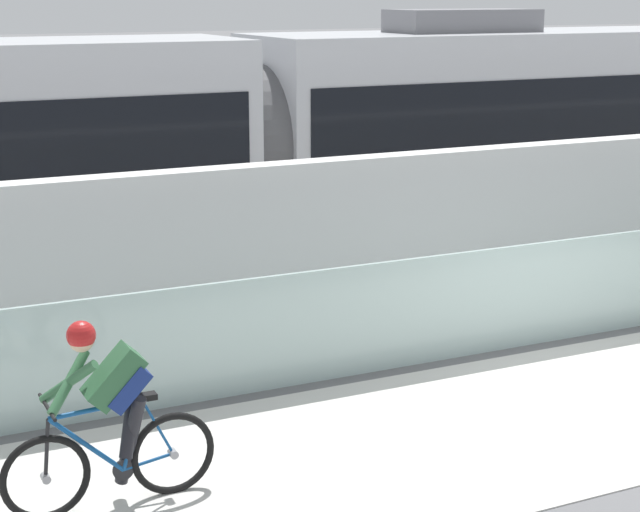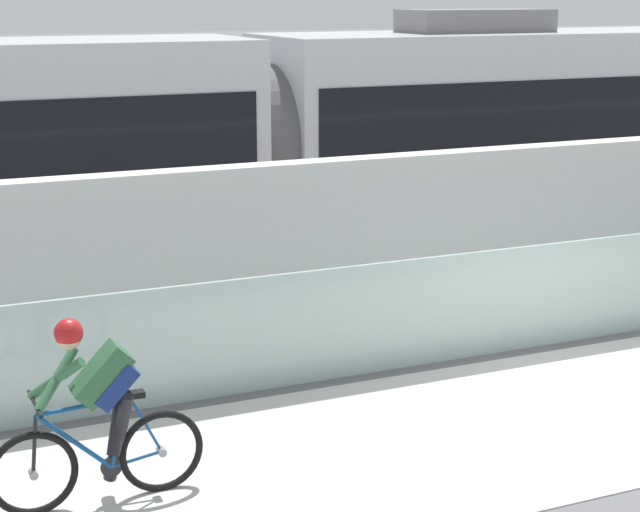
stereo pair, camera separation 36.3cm
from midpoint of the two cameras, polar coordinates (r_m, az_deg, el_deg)
The scene contains 8 objects.
ground_plane at distance 11.40m, azimuth 15.43°, elevation -7.44°, with size 200.00×200.00×0.00m, color slate.
bike_path_deck at distance 11.40m, azimuth 15.43°, elevation -7.41°, with size 32.00×3.20×0.01m, color silver.
glass_parapet at distance 12.57m, azimuth 10.11°, elevation -2.14°, with size 32.00×0.05×1.24m, color #ADC6C1.
concrete_barrier_wall at distance 13.91m, azimuth 5.88°, elevation 1.41°, with size 32.00×0.36×2.09m, color white.
tram_rail_near at distance 16.26m, azimuth 1.23°, elevation -0.43°, with size 32.00×0.08×0.01m, color #595654.
tram_rail_far at distance 17.51m, azimuth -0.89°, elevation 0.63°, with size 32.00×0.08×0.01m, color #595654.
tram at distance 15.95m, azimuth -4.67°, elevation 6.16°, with size 22.56×2.54×3.81m.
cyclist_on_bike at distance 8.73m, azimuth -12.51°, elevation -8.49°, with size 1.77×0.58×1.61m.
Camera 1 is at (-7.30, -7.82, 4.09)m, focal length 59.17 mm.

